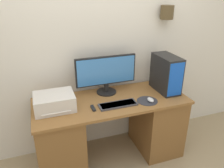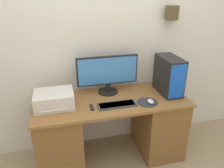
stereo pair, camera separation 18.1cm
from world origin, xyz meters
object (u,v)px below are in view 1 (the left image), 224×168
(mouse, at_px, (151,100))
(keyboard, at_px, (118,104))
(remote_control, at_px, (93,108))
(computer_tower, at_px, (166,74))
(monitor, at_px, (106,73))
(printer, at_px, (54,102))

(mouse, bearing_deg, keyboard, 173.84)
(remote_control, bearing_deg, computer_tower, 9.02)
(monitor, relative_size, printer, 1.78)
(computer_tower, xyz_separation_m, remote_control, (-0.92, -0.15, -0.20))
(mouse, distance_m, printer, 1.00)
(printer, height_order, remote_control, printer)
(keyboard, xyz_separation_m, mouse, (0.36, -0.04, 0.01))
(printer, bearing_deg, computer_tower, 0.64)
(mouse, xyz_separation_m, remote_control, (-0.62, 0.05, -0.01))
(mouse, height_order, remote_control, mouse)
(computer_tower, bearing_deg, monitor, 165.35)
(computer_tower, bearing_deg, printer, -179.36)
(monitor, distance_m, mouse, 0.58)
(computer_tower, bearing_deg, remote_control, -170.98)
(keyboard, distance_m, mouse, 0.36)
(printer, bearing_deg, monitor, 17.38)
(computer_tower, bearing_deg, keyboard, -166.20)
(mouse, bearing_deg, computer_tower, 34.03)
(mouse, bearing_deg, remote_control, 175.05)
(monitor, distance_m, printer, 0.66)
(computer_tower, relative_size, printer, 1.08)
(mouse, height_order, printer, printer)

